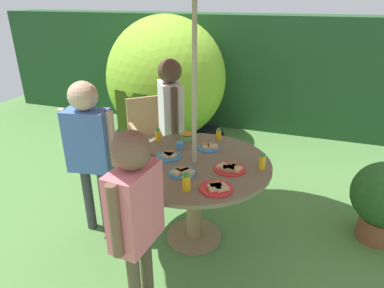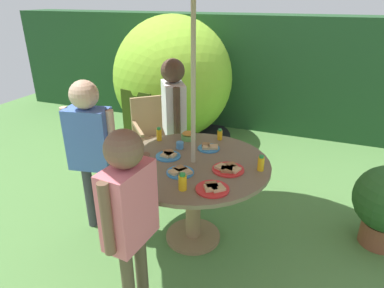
% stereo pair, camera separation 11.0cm
% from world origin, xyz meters
% --- Properties ---
extents(ground_plane, '(10.00, 10.00, 0.02)m').
position_xyz_m(ground_plane, '(0.00, 0.00, -0.01)').
color(ground_plane, '#548442').
extents(hedge_backdrop, '(9.00, 0.70, 1.73)m').
position_xyz_m(hedge_backdrop, '(0.00, 3.11, 0.86)').
color(hedge_backdrop, '#234C28').
rests_on(hedge_backdrop, ground_plane).
extents(garden_table, '(1.24, 1.24, 0.75)m').
position_xyz_m(garden_table, '(0.00, 0.00, 0.60)').
color(garden_table, '#93704C').
rests_on(garden_table, ground_plane).
extents(wooden_chair, '(0.67, 0.67, 0.93)m').
position_xyz_m(wooden_chair, '(-0.84, 0.94, 0.52)').
color(wooden_chair, tan).
rests_on(wooden_chair, ground_plane).
extents(dome_tent, '(2.02, 2.02, 1.76)m').
position_xyz_m(dome_tent, '(-1.15, 2.14, 0.87)').
color(dome_tent, '#8CC633').
rests_on(dome_tent, ground_plane).
extents(child_in_white_shirt, '(0.37, 0.42, 1.42)m').
position_xyz_m(child_in_white_shirt, '(-0.53, 0.79, 0.91)').
color(child_in_white_shirt, '#3F3F47').
rests_on(child_in_white_shirt, ground_plane).
extents(child_in_blue_shirt, '(0.46, 0.26, 1.38)m').
position_xyz_m(child_in_blue_shirt, '(-0.87, -0.16, 0.88)').
color(child_in_blue_shirt, '#3F3F47').
rests_on(child_in_blue_shirt, ground_plane).
extents(child_in_pink_shirt, '(0.23, 0.45, 1.33)m').
position_xyz_m(child_in_pink_shirt, '(-0.08, -0.84, 0.85)').
color(child_in_pink_shirt, brown).
rests_on(child_in_pink_shirt, ground_plane).
extents(snack_bowl, '(0.14, 0.14, 0.08)m').
position_xyz_m(snack_bowl, '(-0.21, 0.42, 0.79)').
color(snack_bowl, '#66B259').
rests_on(snack_bowl, garden_table).
extents(plate_back_edge, '(0.25, 0.25, 0.03)m').
position_xyz_m(plate_back_edge, '(0.30, -0.03, 0.77)').
color(plate_back_edge, red).
rests_on(plate_back_edge, garden_table).
extents(plate_center_front, '(0.21, 0.21, 0.03)m').
position_xyz_m(plate_center_front, '(-0.23, 0.01, 0.77)').
color(plate_center_front, '#338CD8').
rests_on(plate_center_front, garden_table).
extents(plate_far_left, '(0.21, 0.21, 0.03)m').
position_xyz_m(plate_far_left, '(-0.02, -0.21, 0.77)').
color(plate_far_left, '#338CD8').
rests_on(plate_far_left, garden_table).
extents(plate_mid_right, '(0.24, 0.24, 0.03)m').
position_xyz_m(plate_mid_right, '(0.28, -0.35, 0.77)').
color(plate_mid_right, red).
rests_on(plate_mid_right, garden_table).
extents(plate_center_back, '(0.19, 0.19, 0.03)m').
position_xyz_m(plate_center_back, '(0.04, 0.28, 0.77)').
color(plate_center_back, '#338CD8').
rests_on(plate_center_back, garden_table).
extents(juice_bottle_near_left, '(0.06, 0.06, 0.13)m').
position_xyz_m(juice_bottle_near_left, '(0.09, -0.42, 0.81)').
color(juice_bottle_near_left, yellow).
rests_on(juice_bottle_near_left, garden_table).
extents(juice_bottle_near_right, '(0.05, 0.05, 0.13)m').
position_xyz_m(juice_bottle_near_right, '(0.53, 0.06, 0.81)').
color(juice_bottle_near_right, yellow).
rests_on(juice_bottle_near_right, garden_table).
extents(juice_bottle_far_right, '(0.05, 0.05, 0.12)m').
position_xyz_m(juice_bottle_far_right, '(-0.45, 0.30, 0.81)').
color(juice_bottle_far_right, yellow).
rests_on(juice_bottle_far_right, garden_table).
extents(juice_bottle_mid_left, '(0.05, 0.05, 0.11)m').
position_xyz_m(juice_bottle_mid_left, '(0.06, 0.52, 0.80)').
color(juice_bottle_mid_left, yellow).
rests_on(juice_bottle_mid_left, garden_table).
extents(cup_near, '(0.07, 0.07, 0.06)m').
position_xyz_m(cup_near, '(-0.20, 0.20, 0.78)').
color(cup_near, '#4C99D8').
rests_on(cup_near, garden_table).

